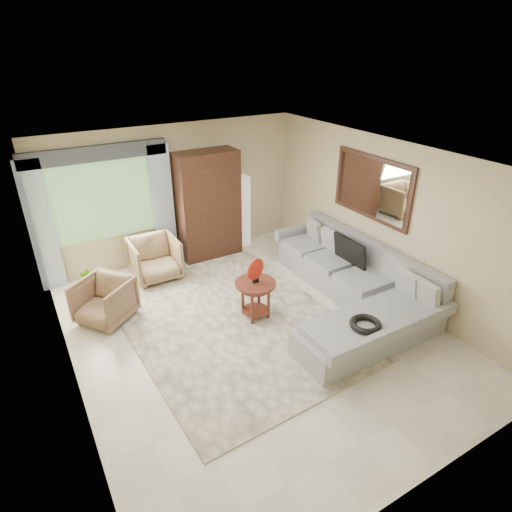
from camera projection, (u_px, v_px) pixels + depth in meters
ground at (253, 330)px, 6.47m from camera, size 6.00×6.00×0.00m
area_rug at (233, 322)px, 6.65m from camera, size 3.17×4.12×0.02m
sectional_sofa at (353, 289)px, 7.01m from camera, size 2.30×3.46×0.90m
tv_screen at (350, 251)px, 7.27m from camera, size 0.14×0.74×0.48m
garden_hose at (365, 324)px, 5.70m from camera, size 0.43×0.43×0.09m
coffee_table at (256, 299)px, 6.64m from camera, size 0.63×0.63×0.63m
red_disc at (256, 269)px, 6.40m from camera, size 0.33×0.13×0.34m
armchair_left at (104, 301)px, 6.57m from camera, size 1.06×1.06×0.70m
armchair_right at (155, 259)px, 7.76m from camera, size 0.83×0.85×0.76m
potted_plant at (92, 281)px, 7.26m from camera, size 0.54×0.49×0.55m
armoire at (208, 205)px, 8.34m from camera, size 1.20×0.55×2.10m
floor_lamp at (243, 211)px, 8.88m from camera, size 0.24×0.24×1.50m
window at (102, 201)px, 7.52m from camera, size 1.80×0.04×1.40m
curtain_left at (41, 228)px, 7.09m from camera, size 0.40×0.08×2.30m
curtain_right at (163, 205)px, 8.03m from camera, size 0.40×0.08×2.30m
valance at (95, 153)px, 7.08m from camera, size 2.40×0.12×0.26m
wall_mirror at (371, 188)px, 7.06m from camera, size 0.05×1.70×1.05m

